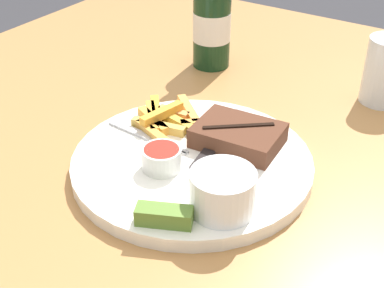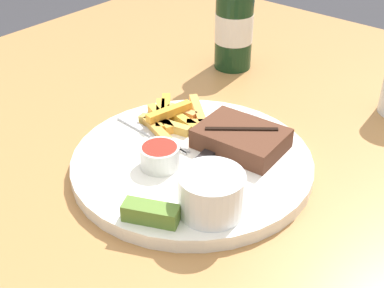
{
  "view_description": "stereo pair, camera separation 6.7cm",
  "coord_description": "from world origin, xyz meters",
  "px_view_note": "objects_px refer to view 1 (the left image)",
  "views": [
    {
      "loc": [
        0.31,
        -0.47,
        1.14
      ],
      "look_at": [
        0.0,
        0.0,
        0.77
      ],
      "focal_mm": 50.0,
      "sensor_mm": 36.0,
      "label": 1
    },
    {
      "loc": [
        0.36,
        -0.43,
        1.14
      ],
      "look_at": [
        0.0,
        0.0,
        0.77
      ],
      "focal_mm": 50.0,
      "sensor_mm": 36.0,
      "label": 2
    }
  ],
  "objects_px": {
    "steak_portion": "(238,135)",
    "coleslaw_cup": "(223,189)",
    "dinner_plate": "(192,163)",
    "fork_utensil": "(144,135)",
    "pickle_spear": "(164,216)",
    "beer_bottle": "(212,24)",
    "knife_utensil": "(217,144)",
    "dipping_sauce_cup": "(162,158)"
  },
  "relations": [
    {
      "from": "dipping_sauce_cup",
      "to": "beer_bottle",
      "type": "bearing_deg",
      "value": 111.43
    },
    {
      "from": "fork_utensil",
      "to": "knife_utensil",
      "type": "relative_size",
      "value": 0.81
    },
    {
      "from": "fork_utensil",
      "to": "knife_utensil",
      "type": "xyz_separation_m",
      "value": [
        0.09,
        0.03,
        0.0
      ]
    },
    {
      "from": "coleslaw_cup",
      "to": "pickle_spear",
      "type": "height_order",
      "value": "coleslaw_cup"
    },
    {
      "from": "fork_utensil",
      "to": "beer_bottle",
      "type": "relative_size",
      "value": 0.63
    },
    {
      "from": "steak_portion",
      "to": "fork_utensil",
      "type": "relative_size",
      "value": 0.87
    },
    {
      "from": "pickle_spear",
      "to": "beer_bottle",
      "type": "xyz_separation_m",
      "value": [
        -0.19,
        0.41,
        0.05
      ]
    },
    {
      "from": "dipping_sauce_cup",
      "to": "fork_utensil",
      "type": "relative_size",
      "value": 0.37
    },
    {
      "from": "steak_portion",
      "to": "knife_utensil",
      "type": "height_order",
      "value": "steak_portion"
    },
    {
      "from": "dipping_sauce_cup",
      "to": "steak_portion",
      "type": "bearing_deg",
      "value": 62.45
    },
    {
      "from": "steak_portion",
      "to": "coleslaw_cup",
      "type": "distance_m",
      "value": 0.14
    },
    {
      "from": "coleslaw_cup",
      "to": "beer_bottle",
      "type": "bearing_deg",
      "value": 123.05
    },
    {
      "from": "dinner_plate",
      "to": "coleslaw_cup",
      "type": "bearing_deg",
      "value": -38.67
    },
    {
      "from": "dipping_sauce_cup",
      "to": "pickle_spear",
      "type": "xyz_separation_m",
      "value": [
        0.06,
        -0.08,
        -0.01
      ]
    },
    {
      "from": "dipping_sauce_cup",
      "to": "pickle_spear",
      "type": "height_order",
      "value": "dipping_sauce_cup"
    },
    {
      "from": "fork_utensil",
      "to": "knife_utensil",
      "type": "bearing_deg",
      "value": 24.25
    },
    {
      "from": "dinner_plate",
      "to": "pickle_spear",
      "type": "relative_size",
      "value": 4.73
    },
    {
      "from": "dinner_plate",
      "to": "fork_utensil",
      "type": "height_order",
      "value": "fork_utensil"
    },
    {
      "from": "knife_utensil",
      "to": "beer_bottle",
      "type": "xyz_separation_m",
      "value": [
        -0.16,
        0.25,
        0.06
      ]
    },
    {
      "from": "dinner_plate",
      "to": "beer_bottle",
      "type": "distance_m",
      "value": 0.33
    },
    {
      "from": "coleslaw_cup",
      "to": "fork_utensil",
      "type": "height_order",
      "value": "coleslaw_cup"
    },
    {
      "from": "dinner_plate",
      "to": "coleslaw_cup",
      "type": "height_order",
      "value": "coleslaw_cup"
    },
    {
      "from": "dinner_plate",
      "to": "steak_portion",
      "type": "bearing_deg",
      "value": 60.33
    },
    {
      "from": "dinner_plate",
      "to": "beer_bottle",
      "type": "bearing_deg",
      "value": 117.06
    },
    {
      "from": "dinner_plate",
      "to": "steak_portion",
      "type": "distance_m",
      "value": 0.07
    },
    {
      "from": "dipping_sauce_cup",
      "to": "knife_utensil",
      "type": "xyz_separation_m",
      "value": [
        0.03,
        0.08,
        -0.01
      ]
    },
    {
      "from": "pickle_spear",
      "to": "fork_utensil",
      "type": "xyz_separation_m",
      "value": [
        -0.13,
        0.13,
        -0.01
      ]
    },
    {
      "from": "dipping_sauce_cup",
      "to": "fork_utensil",
      "type": "xyz_separation_m",
      "value": [
        -0.06,
        0.05,
        -0.01
      ]
    },
    {
      "from": "steak_portion",
      "to": "beer_bottle",
      "type": "distance_m",
      "value": 0.29
    },
    {
      "from": "beer_bottle",
      "to": "fork_utensil",
      "type": "bearing_deg",
      "value": -76.97
    },
    {
      "from": "steak_portion",
      "to": "coleslaw_cup",
      "type": "relative_size",
      "value": 1.58
    },
    {
      "from": "beer_bottle",
      "to": "knife_utensil",
      "type": "bearing_deg",
      "value": -57.16
    },
    {
      "from": "steak_portion",
      "to": "beer_bottle",
      "type": "bearing_deg",
      "value": 128.38
    },
    {
      "from": "fork_utensil",
      "to": "coleslaw_cup",
      "type": "bearing_deg",
      "value": -19.83
    },
    {
      "from": "coleslaw_cup",
      "to": "fork_utensil",
      "type": "distance_m",
      "value": 0.18
    },
    {
      "from": "dinner_plate",
      "to": "coleslaw_cup",
      "type": "xyz_separation_m",
      "value": [
        0.08,
        -0.07,
        0.04
      ]
    },
    {
      "from": "dipping_sauce_cup",
      "to": "knife_utensil",
      "type": "height_order",
      "value": "dipping_sauce_cup"
    },
    {
      "from": "steak_portion",
      "to": "pickle_spear",
      "type": "bearing_deg",
      "value": -86.81
    },
    {
      "from": "knife_utensil",
      "to": "beer_bottle",
      "type": "relative_size",
      "value": 0.77
    },
    {
      "from": "coleslaw_cup",
      "to": "pickle_spear",
      "type": "distance_m",
      "value": 0.07
    },
    {
      "from": "dinner_plate",
      "to": "steak_portion",
      "type": "height_order",
      "value": "steak_portion"
    },
    {
      "from": "coleslaw_cup",
      "to": "pickle_spear",
      "type": "relative_size",
      "value": 1.13
    }
  ]
}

